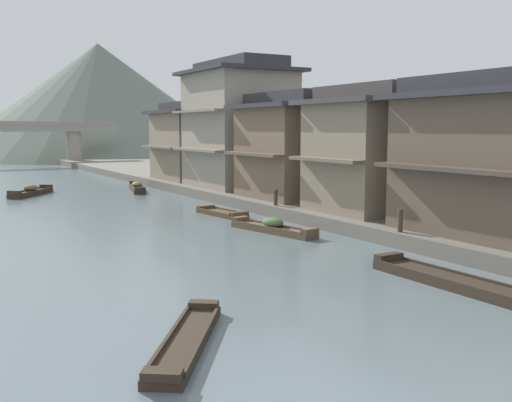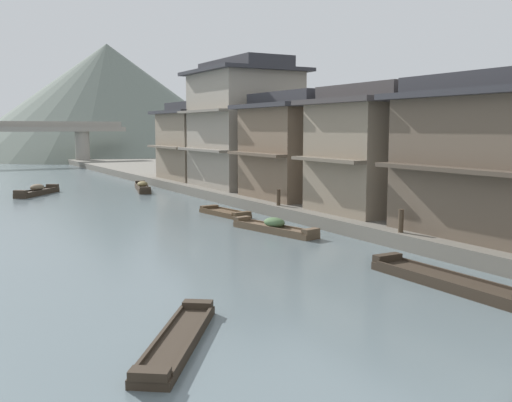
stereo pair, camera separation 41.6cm
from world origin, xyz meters
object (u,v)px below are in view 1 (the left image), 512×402
Objects in this scene: boat_moored_far at (222,213)px; mooring_post_dock_mid at (400,220)px; boat_moored_second at (273,227)px; house_waterfront_tall at (372,150)px; house_waterfront_far at (239,125)px; house_waterfront_end at (193,142)px; stone_bridge at (5,136)px; house_waterfront_narrow at (289,146)px; mooring_post_dock_far at (276,197)px; house_waterfront_second at (487,156)px; boat_midriver_upstream at (31,192)px; boat_midriver_drifting at (137,188)px; boat_moored_nearest at (452,281)px; boat_moored_third at (186,340)px.

mooring_post_dock_mid is at bearing -78.94° from boat_moored_far.
house_waterfront_tall is (5.55, -0.14, 3.40)m from boat_moored_second.
house_waterfront_far is 20.35m from mooring_post_dock_mid.
stone_bridge is (-9.86, 34.05, 0.07)m from house_waterfront_end.
mooring_post_dock_far is (-2.62, -2.76, -2.58)m from house_waterfront_narrow.
stone_bridge reaches higher than mooring_post_dock_far.
boat_moored_second is 0.18× the size of stone_bridge.
house_waterfront_far is (0.84, 21.60, 1.29)m from house_waterfront_second.
house_waterfront_far is at bearing -27.97° from boat_midriver_upstream.
boat_midriver_upstream is 15.32m from house_waterfront_far.
boat_midriver_drifting is at bearing 103.66° from house_waterfront_tall.
house_waterfront_second is 7.14m from house_waterfront_tall.
boat_midriver_drifting is 0.65× the size of house_waterfront_far.
house_waterfront_second is 1.11× the size of house_waterfront_narrow.
boat_moored_nearest is at bearing -100.08° from house_waterfront_end.
boat_moored_far is 4.03× the size of mooring_post_dock_mid.
house_waterfront_narrow is 12.64m from mooring_post_dock_mid.
boat_moored_nearest is at bearing -91.77° from boat_moored_far.
house_waterfront_narrow is 14.77m from house_waterfront_end.
house_waterfront_end is (5.56, 21.50, 3.39)m from boat_moored_second.
house_waterfront_far is at bearing -48.99° from boat_midriver_drifting.
house_waterfront_narrow reaches higher than boat_moored_second.
stone_bridge is (-9.52, 48.82, 0.06)m from house_waterfront_narrow.
house_waterfront_end is at bearing 89.99° from house_waterfront_tall.
boat_moored_second is at bearing -127.71° from house_waterfront_narrow.
boat_moored_third is at bearing -120.35° from house_waterfront_far.
house_waterfront_narrow reaches higher than boat_midriver_upstream.
stone_bridge reaches higher than boat_moored_far.
boat_moored_far is at bearing 101.06° from mooring_post_dock_mid.
boat_moored_far is 0.50× the size of house_waterfront_second.
boat_midriver_upstream is at bearing -178.56° from house_waterfront_end.
mooring_post_dock_mid is at bearing -70.20° from boat_midriver_upstream.
boat_moored_second is 6.02m from mooring_post_dock_mid.
boat_moored_third is 0.69× the size of house_waterfront_tall.
boat_moored_far is at bearing -84.60° from stone_bridge.
boat_midriver_drifting is at bearing -169.47° from house_waterfront_end.
boat_moored_second is 6.51m from house_waterfront_tall.
house_waterfront_tall is (0.45, 7.12, 0.01)m from house_waterfront_second.
house_waterfront_second reaches higher than boat_midriver_upstream.
house_waterfront_far is at bearing -76.05° from stone_bridge.
house_waterfront_tall is (12.52, -21.33, 3.36)m from boat_midriver_upstream.
boat_moored_third is 18.50m from house_waterfront_tall.
boat_midriver_upstream is at bearing -94.42° from stone_bridge.
house_waterfront_tall reaches higher than boat_moored_far.
boat_moored_third is 0.64× the size of house_waterfront_narrow.
boat_moored_second is 9.17m from house_waterfront_narrow.
house_waterfront_far is at bearing -86.98° from house_waterfront_end.
house_waterfront_second and house_waterfront_narrow have the same top height.
mooring_post_dock_far is (2.72, 14.44, 0.89)m from boat_moored_nearest.
boat_moored_nearest is at bearing -118.82° from house_waterfront_tall.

